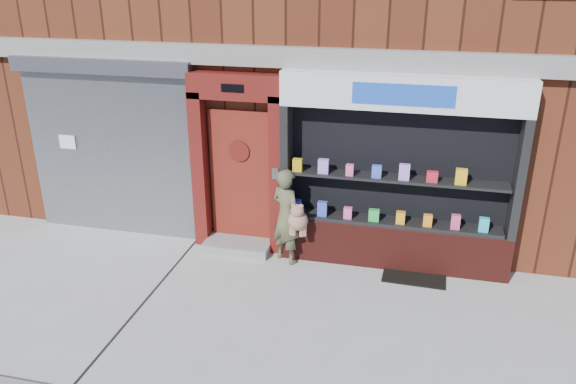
% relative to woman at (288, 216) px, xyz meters
% --- Properties ---
extents(ground, '(80.00, 80.00, 0.00)m').
position_rel_woman_xyz_m(ground, '(-0.14, -1.53, -0.78)').
color(ground, '#9E9E99').
rests_on(ground, ground).
extents(shutter_bay, '(3.10, 0.30, 3.04)m').
position_rel_woman_xyz_m(shutter_bay, '(-3.14, 0.40, 0.94)').
color(shutter_bay, gray).
rests_on(shutter_bay, ground).
extents(red_door_bay, '(1.52, 0.58, 2.90)m').
position_rel_woman_xyz_m(red_door_bay, '(-0.89, 0.33, 0.68)').
color(red_door_bay, '#58120F').
rests_on(red_door_bay, ground).
extents(pharmacy_bay, '(3.50, 0.41, 3.00)m').
position_rel_woman_xyz_m(pharmacy_bay, '(1.61, 0.28, 0.59)').
color(pharmacy_bay, '#4F1812').
rests_on(pharmacy_bay, ground).
extents(woman, '(0.71, 0.62, 1.55)m').
position_rel_woman_xyz_m(woman, '(0.00, 0.00, 0.00)').
color(woman, brown).
rests_on(woman, ground).
extents(doormat, '(0.96, 0.69, 0.02)m').
position_rel_woman_xyz_m(doormat, '(1.99, 0.00, -0.77)').
color(doormat, black).
rests_on(doormat, ground).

